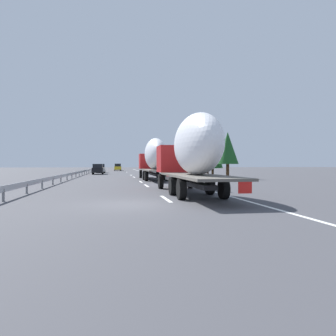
{
  "coord_description": "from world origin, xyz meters",
  "views": [
    {
      "loc": [
        -14.09,
        0.76,
        1.77
      ],
      "look_at": [
        15.91,
        -4.22,
        1.41
      ],
      "focal_mm": 34.18,
      "sensor_mm": 36.0,
      "label": 1
    }
  ],
  "objects_px": {
    "car_white_van": "(101,168)",
    "road_sign": "(156,162)",
    "truck_lead": "(154,157)",
    "car_yellow_coupe": "(118,167)",
    "car_red_compact": "(118,167)",
    "truck_trailing": "(192,151)",
    "car_black_suv": "(98,169)"
  },
  "relations": [
    {
      "from": "truck_lead",
      "to": "car_yellow_coupe",
      "type": "xyz_separation_m",
      "value": [
        51.25,
        3.62,
        -1.63
      ]
    },
    {
      "from": "car_yellow_coupe",
      "to": "road_sign",
      "type": "bearing_deg",
      "value": -166.97
    },
    {
      "from": "car_white_van",
      "to": "truck_lead",
      "type": "bearing_deg",
      "value": -166.77
    },
    {
      "from": "truck_trailing",
      "to": "car_red_compact",
      "type": "relative_size",
      "value": 2.85
    },
    {
      "from": "truck_lead",
      "to": "car_black_suv",
      "type": "height_order",
      "value": "truck_lead"
    },
    {
      "from": "road_sign",
      "to": "truck_lead",
      "type": "bearing_deg",
      "value": 172.04
    },
    {
      "from": "truck_lead",
      "to": "car_white_van",
      "type": "distance_m",
      "value": 31.76
    },
    {
      "from": "car_black_suv",
      "to": "car_red_compact",
      "type": "bearing_deg",
      "value": -5.5
    },
    {
      "from": "truck_lead",
      "to": "road_sign",
      "type": "xyz_separation_m",
      "value": [
        22.18,
        -3.1,
        -0.4
      ]
    },
    {
      "from": "car_red_compact",
      "to": "truck_lead",
      "type": "bearing_deg",
      "value": -176.76
    },
    {
      "from": "truck_trailing",
      "to": "car_black_suv",
      "type": "distance_m",
      "value": 39.9
    },
    {
      "from": "car_white_van",
      "to": "truck_trailing",
      "type": "bearing_deg",
      "value": -171.56
    },
    {
      "from": "car_black_suv",
      "to": "road_sign",
      "type": "bearing_deg",
      "value": -84.37
    },
    {
      "from": "truck_trailing",
      "to": "road_sign",
      "type": "xyz_separation_m",
      "value": [
        40.22,
        -3.1,
        -0.32
      ]
    },
    {
      "from": "road_sign",
      "to": "car_black_suv",
      "type": "bearing_deg",
      "value": 95.63
    },
    {
      "from": "car_red_compact",
      "to": "car_white_van",
      "type": "bearing_deg",
      "value": 172.87
    },
    {
      "from": "car_yellow_coupe",
      "to": "car_white_van",
      "type": "bearing_deg",
      "value": 169.89
    },
    {
      "from": "car_black_suv",
      "to": "road_sign",
      "type": "relative_size",
      "value": 1.43
    },
    {
      "from": "car_white_van",
      "to": "road_sign",
      "type": "relative_size",
      "value": 1.5
    },
    {
      "from": "car_yellow_coupe",
      "to": "car_red_compact",
      "type": "xyz_separation_m",
      "value": [
        9.95,
        -0.16,
        -0.0
      ]
    },
    {
      "from": "truck_trailing",
      "to": "road_sign",
      "type": "height_order",
      "value": "truck_trailing"
    },
    {
      "from": "road_sign",
      "to": "car_yellow_coupe",
      "type": "bearing_deg",
      "value": 13.03
    },
    {
      "from": "car_black_suv",
      "to": "car_white_van",
      "type": "bearing_deg",
      "value": -0.36
    },
    {
      "from": "truck_lead",
      "to": "road_sign",
      "type": "bearing_deg",
      "value": -7.96
    },
    {
      "from": "car_yellow_coupe",
      "to": "car_white_van",
      "type": "xyz_separation_m",
      "value": [
        -20.38,
        3.63,
        -0.03
      ]
    },
    {
      "from": "car_black_suv",
      "to": "car_yellow_coupe",
      "type": "xyz_separation_m",
      "value": [
        30.09,
        -3.69,
        0.03
      ]
    },
    {
      "from": "truck_lead",
      "to": "road_sign",
      "type": "distance_m",
      "value": 22.4
    },
    {
      "from": "truck_trailing",
      "to": "car_white_van",
      "type": "xyz_separation_m",
      "value": [
        48.91,
        7.26,
        -1.58
      ]
    },
    {
      "from": "truck_lead",
      "to": "road_sign",
      "type": "height_order",
      "value": "truck_lead"
    },
    {
      "from": "car_yellow_coupe",
      "to": "car_red_compact",
      "type": "relative_size",
      "value": 0.87
    },
    {
      "from": "truck_lead",
      "to": "truck_trailing",
      "type": "distance_m",
      "value": 18.04
    },
    {
      "from": "car_black_suv",
      "to": "car_yellow_coupe",
      "type": "relative_size",
      "value": 1.09
    }
  ]
}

